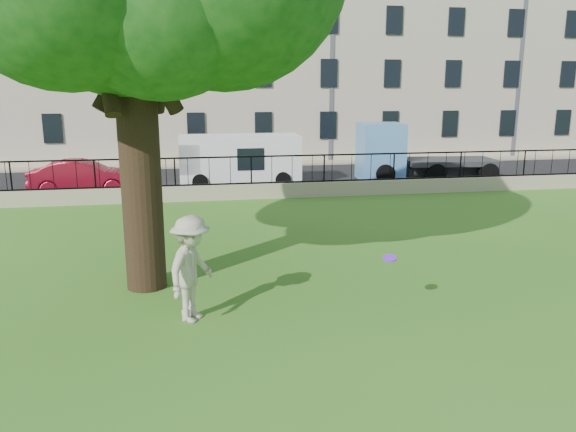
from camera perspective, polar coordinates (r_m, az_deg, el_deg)
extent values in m
plane|color=#336A19|center=(11.35, 3.35, -9.81)|extent=(120.00, 120.00, 0.00)
cube|color=tan|center=(22.68, -3.73, 2.53)|extent=(50.00, 0.40, 0.60)
cube|color=black|center=(22.62, -3.74, 3.35)|extent=(50.00, 0.05, 0.06)
cube|color=black|center=(22.47, -3.78, 6.04)|extent=(50.00, 0.05, 0.06)
cube|color=black|center=(27.34, -4.85, 3.67)|extent=(60.00, 9.00, 0.01)
cube|color=tan|center=(32.46, -5.73, 5.21)|extent=(60.00, 1.40, 0.12)
cube|color=#BEAB97|center=(37.91, -6.68, 16.05)|extent=(56.00, 10.00, 13.00)
cylinder|color=black|center=(12.55, -14.69, 3.36)|extent=(0.87, 0.87, 4.77)
imported|color=#B8AD95|center=(10.83, -9.77, -5.30)|extent=(1.33, 1.54, 2.06)
cylinder|color=#7328E7|center=(11.10, 10.29, -4.22)|extent=(0.31, 0.30, 0.12)
imported|color=#B31631|center=(25.22, -20.05, 3.77)|extent=(4.31, 1.54, 1.41)
cube|color=white|center=(25.88, -4.92, 5.68)|extent=(5.43, 2.16, 2.27)
cube|color=#5E97DD|center=(28.16, 13.83, 6.40)|extent=(6.69, 2.91, 2.73)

